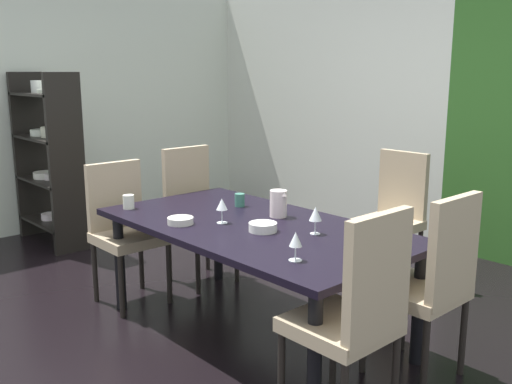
% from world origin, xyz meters
% --- Properties ---
extents(ground_plane, '(5.97, 5.40, 0.02)m').
position_xyz_m(ground_plane, '(0.00, 0.00, -0.01)').
color(ground_plane, black).
extents(back_panel_interior, '(3.22, 0.10, 2.56)m').
position_xyz_m(back_panel_interior, '(-1.38, 2.65, 1.28)').
color(back_panel_interior, silver).
rests_on(back_panel_interior, ground_plane).
extents(left_interior_panel, '(0.10, 5.40, 2.56)m').
position_xyz_m(left_interior_panel, '(-2.94, 0.00, 1.28)').
color(left_interior_panel, silver).
rests_on(left_interior_panel, ground_plane).
extents(dining_table, '(2.01, 1.07, 0.72)m').
position_xyz_m(dining_table, '(0.39, 0.12, 0.65)').
color(dining_table, black).
rests_on(dining_table, ground_plane).
extents(chair_left_near, '(0.44, 0.44, 1.00)m').
position_xyz_m(chair_left_near, '(-0.65, -0.20, 0.56)').
color(chair_left_near, tan).
rests_on(chair_left_near, ground_plane).
extents(chair_right_near, '(0.44, 0.44, 1.05)m').
position_xyz_m(chair_right_near, '(1.43, -0.20, 0.58)').
color(chair_right_near, tan).
rests_on(chair_right_near, ground_plane).
extents(chair_left_far, '(0.44, 0.44, 1.05)m').
position_xyz_m(chair_left_far, '(-0.65, 0.43, 0.58)').
color(chair_left_far, tan).
rests_on(chair_left_far, ground_plane).
extents(chair_right_far, '(0.44, 0.44, 1.03)m').
position_xyz_m(chair_right_far, '(1.42, 0.43, 0.57)').
color(chair_right_far, tan).
rests_on(chair_right_far, ground_plane).
extents(chair_head_far, '(0.44, 0.45, 1.03)m').
position_xyz_m(chair_head_far, '(0.43, 1.53, 0.57)').
color(chair_head_far, tan).
rests_on(chair_head_far, ground_plane).
extents(display_shelf, '(0.89, 0.33, 1.63)m').
position_xyz_m(display_shelf, '(-2.40, -0.02, 0.83)').
color(display_shelf, black).
rests_on(display_shelf, ground_plane).
extents(wine_glass_front, '(0.07, 0.07, 0.16)m').
position_xyz_m(wine_glass_front, '(0.24, -0.02, 0.83)').
color(wine_glass_front, silver).
rests_on(wine_glass_front, dining_table).
extents(wine_glass_center, '(0.07, 0.07, 0.16)m').
position_xyz_m(wine_glass_center, '(0.79, 0.23, 0.84)').
color(wine_glass_center, silver).
rests_on(wine_glass_center, dining_table).
extents(wine_glass_west, '(0.07, 0.07, 0.15)m').
position_xyz_m(wine_glass_west, '(1.04, -0.19, 0.82)').
color(wine_glass_west, silver).
rests_on(wine_glass_west, dining_table).
extents(serving_bowl_north, '(0.16, 0.16, 0.04)m').
position_xyz_m(serving_bowl_north, '(0.09, -0.22, 0.74)').
color(serving_bowl_north, silver).
rests_on(serving_bowl_north, dining_table).
extents(serving_bowl_left, '(0.17, 0.17, 0.05)m').
position_xyz_m(serving_bowl_left, '(0.55, 0.04, 0.75)').
color(serving_bowl_left, white).
rests_on(serving_bowl_left, dining_table).
extents(cup_corner, '(0.08, 0.08, 0.09)m').
position_xyz_m(cup_corner, '(-0.48, -0.25, 0.77)').
color(cup_corner, silver).
rests_on(cup_corner, dining_table).
extents(cup_rear, '(0.07, 0.07, 0.09)m').
position_xyz_m(cup_rear, '(-0.02, 0.35, 0.77)').
color(cup_rear, '#397360').
rests_on(cup_rear, dining_table).
extents(pitcher_near_shelf, '(0.12, 0.11, 0.17)m').
position_xyz_m(pitcher_near_shelf, '(0.36, 0.35, 0.81)').
color(pitcher_near_shelf, white).
rests_on(pitcher_near_shelf, dining_table).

